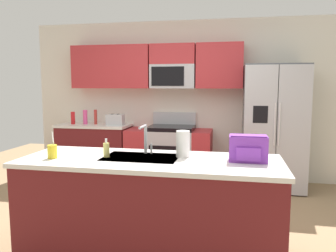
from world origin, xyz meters
The scene contains 15 objects.
ground_plane centered at (0.00, 0.00, 0.00)m, with size 9.00×9.00×0.00m, color #997A56.
kitchen_wall_unit centered at (-0.14, 2.08, 1.47)m, with size 5.20×0.43×2.60m.
back_counter centered at (-1.47, 1.80, 0.45)m, with size 1.19×0.63×0.90m.
range_oven centered at (-0.19, 1.80, 0.44)m, with size 1.36×0.61×1.10m.
refrigerator centered at (1.41, 1.73, 0.93)m, with size 0.90×0.76×1.85m.
island_counter centered at (0.10, -0.58, 0.45)m, with size 2.32×0.85×0.90m.
toaster centered at (-1.08, 1.75, 0.99)m, with size 0.28×0.16×0.18m.
pepper_mill centered at (-1.44, 1.80, 1.02)m, with size 0.05×0.05×0.24m, color #B2332D.
bottle_red centered at (-1.83, 1.74, 1.00)m, with size 0.07×0.07×0.21m, color red.
bottle_pink centered at (-1.62, 1.78, 1.02)m, with size 0.07×0.07×0.24m, color #EA4C93.
sink_faucet centered at (0.00, -0.39, 1.07)m, with size 0.08×0.21×0.28m.
drink_cup_yellow centered at (-0.77, -0.73, 0.96)m, with size 0.08×0.08×0.24m.
soap_dispenser centered at (-0.31, -0.59, 0.97)m, with size 0.06×0.06×0.17m.
paper_towel_roll centered at (0.37, -0.44, 1.02)m, with size 0.12×0.12×0.24m, color white.
backpack centered at (0.95, -0.51, 1.02)m, with size 0.32×0.22×0.23m.
Camera 1 is at (0.82, -3.41, 1.55)m, focal length 35.65 mm.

